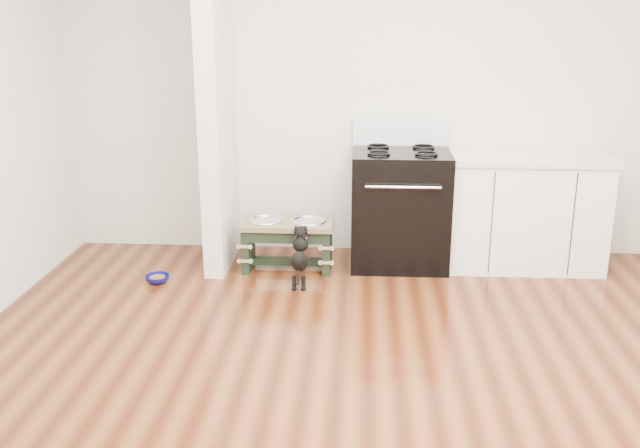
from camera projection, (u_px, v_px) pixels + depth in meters
The scene contains 8 objects.
ground at pixel (368, 401), 3.76m from camera, with size 5.00×5.00×0.00m, color #411B0B.
room_shell at pixel (375, 91), 3.29m from camera, with size 5.00×5.00×5.00m.
partition_wall at pixel (217, 95), 5.45m from camera, with size 0.15×0.80×2.70m, color silver.
oven_range at pixel (400, 206), 5.67m from camera, with size 0.76×0.69×1.14m.
cabinet_run at pixel (524, 210), 5.64m from camera, with size 1.24×0.64×0.91m.
dog_feeder at pixel (287, 235), 5.59m from camera, with size 0.72×0.38×0.41m.
puppy at pixel (300, 254), 5.28m from camera, with size 0.13×0.37×0.44m.
floor_bowl at pixel (157, 279), 5.38m from camera, with size 0.24×0.24×0.06m.
Camera 1 is at (-0.05, -3.34, 1.99)m, focal length 40.00 mm.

